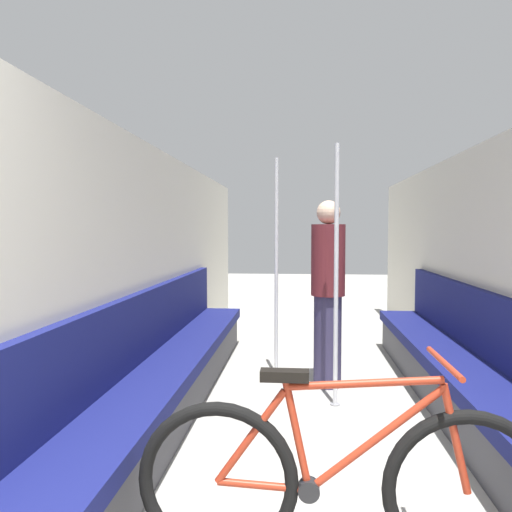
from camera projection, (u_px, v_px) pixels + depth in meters
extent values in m
cube|color=beige|center=(136.00, 275.00, 3.84)|extent=(0.10, 9.16, 2.09)
cube|color=beige|center=(505.00, 278.00, 3.60)|extent=(0.10, 9.16, 2.09)
cube|color=#3D3D42|center=(175.00, 387.00, 3.90)|extent=(0.41, 4.52, 0.33)
cube|color=navy|center=(175.00, 360.00, 3.89)|extent=(0.48, 4.52, 0.10)
cube|color=navy|center=(149.00, 321.00, 3.89)|extent=(0.07, 4.52, 0.50)
cube|color=#3D3D42|center=(460.00, 395.00, 3.71)|extent=(0.41, 4.52, 0.33)
cube|color=navy|center=(460.00, 367.00, 3.70)|extent=(0.48, 4.52, 0.10)
cube|color=navy|center=(490.00, 327.00, 3.67)|extent=(0.07, 4.52, 0.50)
torus|color=black|center=(218.00, 481.00, 2.09)|extent=(0.68, 0.06, 0.68)
torus|color=black|center=(467.00, 493.00, 2.00)|extent=(0.68, 0.06, 0.68)
cylinder|color=#9E2D19|center=(263.00, 485.00, 2.08)|extent=(0.38, 0.03, 0.05)
cylinder|color=#9E2D19|center=(251.00, 437.00, 2.07)|extent=(0.31, 0.03, 0.41)
cylinder|color=#9E2D19|center=(297.00, 433.00, 2.05)|extent=(0.13, 0.03, 0.48)
cylinder|color=#9E2D19|center=(375.00, 440.00, 2.02)|extent=(0.55, 0.03, 0.46)
cylinder|color=#9E2D19|center=(363.00, 383.00, 2.02)|extent=(0.64, 0.03, 0.08)
cylinder|color=#9E2D19|center=(456.00, 439.00, 1.99)|extent=(0.13, 0.03, 0.45)
cylinder|color=black|center=(309.00, 490.00, 2.06)|extent=(0.09, 0.06, 0.09)
cube|color=black|center=(285.00, 375.00, 2.04)|extent=(0.20, 0.07, 0.04)
cylinder|color=#9E2D19|center=(444.00, 363.00, 1.98)|extent=(0.02, 0.46, 0.02)
cylinder|color=gray|center=(335.00, 404.00, 3.97)|extent=(0.08, 0.08, 0.01)
cylinder|color=silver|center=(336.00, 276.00, 3.92)|extent=(0.04, 0.04, 2.07)
cylinder|color=gray|center=(276.00, 375.00, 4.76)|extent=(0.08, 0.08, 0.01)
cylinder|color=silver|center=(276.00, 268.00, 4.70)|extent=(0.04, 0.04, 2.07)
cylinder|color=#332D4C|center=(328.00, 341.00, 4.44)|extent=(0.25, 0.25, 0.82)
cylinder|color=#5B1E23|center=(328.00, 260.00, 4.40)|extent=(0.30, 0.30, 0.63)
sphere|color=beige|center=(329.00, 212.00, 4.38)|extent=(0.21, 0.21, 0.21)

